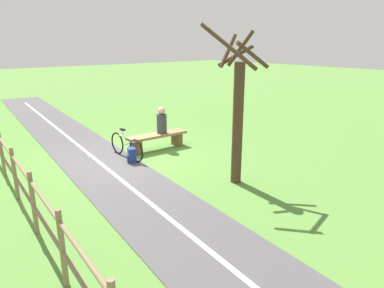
{
  "coord_description": "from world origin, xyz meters",
  "views": [
    {
      "loc": [
        4.6,
        8.65,
        3.24
      ],
      "look_at": [
        -0.61,
        2.23,
        0.83
      ],
      "focal_mm": 32.81,
      "sensor_mm": 36.0,
      "label": 1
    }
  ],
  "objects_px": {
    "bicycle": "(126,146)",
    "tree_near_bench": "(237,112)",
    "bench": "(157,138)",
    "person_seated": "(162,121)",
    "backpack": "(132,155)"
  },
  "relations": [
    {
      "from": "bicycle",
      "to": "tree_near_bench",
      "type": "xyz_separation_m",
      "value": [
        -1.12,
        3.27,
        1.36
      ]
    },
    {
      "from": "bench",
      "to": "tree_near_bench",
      "type": "relative_size",
      "value": 0.54
    },
    {
      "from": "person_seated",
      "to": "bicycle",
      "type": "relative_size",
      "value": 0.49
    },
    {
      "from": "backpack",
      "to": "bicycle",
      "type": "bearing_deg",
      "value": -101.72
    },
    {
      "from": "person_seated",
      "to": "backpack",
      "type": "relative_size",
      "value": 1.95
    },
    {
      "from": "bench",
      "to": "bicycle",
      "type": "xyz_separation_m",
      "value": [
        1.17,
        0.14,
        0.0
      ]
    },
    {
      "from": "bicycle",
      "to": "person_seated",
      "type": "bearing_deg",
      "value": 92.98
    },
    {
      "from": "person_seated",
      "to": "bicycle",
      "type": "bearing_deg",
      "value": 7.63
    },
    {
      "from": "bench",
      "to": "backpack",
      "type": "relative_size",
      "value": 4.65
    },
    {
      "from": "bench",
      "to": "person_seated",
      "type": "relative_size",
      "value": 2.38
    },
    {
      "from": "bench",
      "to": "backpack",
      "type": "xyz_separation_m",
      "value": [
        1.27,
        0.61,
        -0.14
      ]
    },
    {
      "from": "bench",
      "to": "backpack",
      "type": "bearing_deg",
      "value": 27.63
    },
    {
      "from": "bicycle",
      "to": "tree_near_bench",
      "type": "height_order",
      "value": "tree_near_bench"
    },
    {
      "from": "bench",
      "to": "person_seated",
      "type": "bearing_deg",
      "value": 180.0
    },
    {
      "from": "person_seated",
      "to": "tree_near_bench",
      "type": "distance_m",
      "value": 3.51
    }
  ]
}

